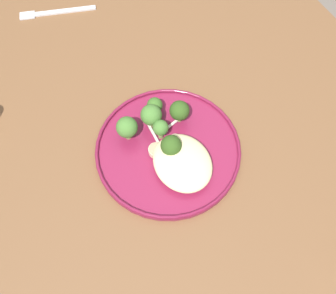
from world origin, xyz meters
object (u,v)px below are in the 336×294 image
at_px(seared_scallop_front_small, 182,185).
at_px(broccoli_floret_small_sprig, 155,106).
at_px(seared_scallop_tilted_round, 156,150).
at_px(broccoli_floret_near_rim, 171,145).
at_px(broccoli_floret_beside_noodles, 179,111).
at_px(seared_scallop_tiny_bay, 181,165).
at_px(dinner_plate, 168,150).
at_px(broccoli_floret_tall_stalk, 127,128).
at_px(broccoli_floret_split_head, 161,128).
at_px(dinner_fork, 55,12).
at_px(seared_scallop_half_hidden, 175,140).
at_px(broccoli_floret_center_pile, 151,115).

xyz_separation_m(seared_scallop_front_small, broccoli_floret_small_sprig, (-0.17, 0.03, 0.01)).
bearing_deg(seared_scallop_tilted_round, seared_scallop_front_small, 5.82).
height_order(broccoli_floret_near_rim, broccoli_floret_small_sprig, broccoli_floret_near_rim).
height_order(broccoli_floret_beside_noodles, broccoli_floret_small_sprig, broccoli_floret_beside_noodles).
bearing_deg(seared_scallop_tiny_bay, broccoli_floret_near_rim, -172.89).
xyz_separation_m(dinner_plate, broccoli_floret_tall_stalk, (-0.06, -0.06, 0.04)).
bearing_deg(broccoli_floret_small_sprig, seared_scallop_tilted_round, -25.77).
height_order(dinner_plate, broccoli_floret_split_head, broccoli_floret_split_head).
distance_m(broccoli_floret_small_sprig, dinner_fork, 0.39).
bearing_deg(seared_scallop_tiny_bay, dinner_fork, -172.28).
xyz_separation_m(seared_scallop_front_small, broccoli_floret_tall_stalk, (-0.15, -0.04, 0.02)).
bearing_deg(broccoli_floret_split_head, broccoli_floret_beside_noodles, 108.78).
bearing_deg(broccoli_floret_tall_stalk, seared_scallop_front_small, 15.61).
height_order(dinner_plate, broccoli_floret_small_sprig, broccoli_floret_small_sprig).
distance_m(dinner_plate, seared_scallop_front_small, 0.09).
height_order(dinner_plate, broccoli_floret_near_rim, broccoli_floret_near_rim).
distance_m(seared_scallop_tiny_bay, broccoli_floret_tall_stalk, 0.13).
height_order(seared_scallop_front_small, broccoli_floret_tall_stalk, broccoli_floret_tall_stalk).
height_order(seared_scallop_half_hidden, broccoli_floret_beside_noodles, broccoli_floret_beside_noodles).
bearing_deg(broccoli_floret_split_head, seared_scallop_tilted_round, -41.01).
xyz_separation_m(seared_scallop_tiny_bay, seared_scallop_half_hidden, (-0.05, 0.01, 0.00)).
bearing_deg(broccoli_floret_beside_noodles, broccoli_floret_center_pile, -106.33).
height_order(seared_scallop_tilted_round, dinner_fork, seared_scallop_tilted_round).
xyz_separation_m(seared_scallop_tilted_round, broccoli_floret_tall_stalk, (-0.06, -0.03, 0.02)).
xyz_separation_m(broccoli_floret_beside_noodles, broccoli_floret_center_pile, (-0.02, -0.05, 0.00)).
bearing_deg(dinner_fork, seared_scallop_half_hidden, 10.35).
relative_size(seared_scallop_tilted_round, broccoli_floret_small_sprig, 0.69).
bearing_deg(dinner_fork, broccoli_floret_tall_stalk, 1.20).
distance_m(seared_scallop_tilted_round, broccoli_floret_center_pile, 0.07).
xyz_separation_m(seared_scallop_half_hidden, dinner_fork, (-0.47, -0.09, -0.02)).
xyz_separation_m(broccoli_floret_center_pile, broccoli_floret_tall_stalk, (0.00, -0.05, -0.00)).
bearing_deg(broccoli_floret_small_sprig, broccoli_floret_split_head, -15.85).
xyz_separation_m(seared_scallop_half_hidden, broccoli_floret_small_sprig, (-0.08, -0.00, 0.02)).
bearing_deg(seared_scallop_tiny_bay, broccoli_floret_split_head, -177.09).
relative_size(seared_scallop_front_small, dinner_fork, 0.12).
xyz_separation_m(dinner_plate, dinner_fork, (-0.47, -0.07, -0.01)).
distance_m(seared_scallop_tiny_bay, broccoli_floret_small_sprig, 0.14).
bearing_deg(broccoli_floret_beside_noodles, seared_scallop_tiny_bay, -26.40).
distance_m(seared_scallop_tilted_round, broccoli_floret_beside_noodles, 0.09).
bearing_deg(broccoli_floret_tall_stalk, broccoli_floret_beside_noodles, 83.14).
bearing_deg(dinner_plate, broccoli_floret_beside_noodles, 133.65).
relative_size(dinner_plate, dinner_fork, 1.59).
distance_m(seared_scallop_tilted_round, broccoli_floret_split_head, 0.04).
xyz_separation_m(broccoli_floret_center_pile, broccoli_floret_near_rim, (0.08, 0.00, -0.00)).
relative_size(seared_scallop_tiny_bay, broccoli_floret_beside_noodles, 0.43).
distance_m(dinner_plate, broccoli_floret_tall_stalk, 0.09).
bearing_deg(broccoli_floret_small_sprig, broccoli_floret_beside_noodles, 41.91).
height_order(seared_scallop_tiny_bay, seared_scallop_tilted_round, seared_scallop_tilted_round).
relative_size(broccoli_floret_near_rim, dinner_fork, 0.30).
relative_size(dinner_plate, broccoli_floret_tall_stalk, 4.98).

